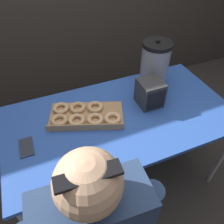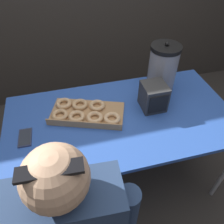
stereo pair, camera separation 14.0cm
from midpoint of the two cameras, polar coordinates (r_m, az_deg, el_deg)
The scene contains 6 objects.
ground_plane at distance 2.06m, azimuth 3.83°, elevation -16.45°, with size 12.00×12.00×0.00m, color #3D3833.
folding_table at distance 1.49m, azimuth 5.10°, elevation -2.62°, with size 1.53×0.80×0.76m.
donut_box at distance 1.46m, azimuth -4.32°, elevation -0.28°, with size 0.54×0.40×0.05m.
coffee_urn at distance 1.65m, azimuth 15.50°, elevation 10.94°, with size 0.21×0.24×0.37m.
cell_phone at distance 1.40m, azimuth -19.13°, elevation -6.47°, with size 0.08×0.14×0.01m.
space_heater at distance 1.51m, azimuth 13.43°, elevation 3.84°, with size 0.16×0.17×0.18m.
Camera 2 is at (-0.32, -0.98, 1.79)m, focal length 35.00 mm.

